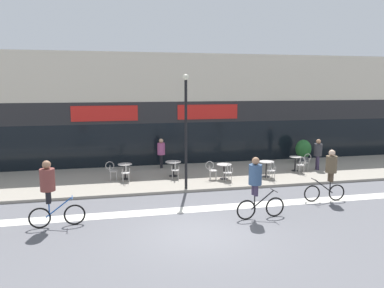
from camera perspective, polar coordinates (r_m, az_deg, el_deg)
The scene contains 24 objects.
ground_plane at distance 12.16m, azimuth 1.17°, elevation -13.41°, with size 120.00×120.00×0.00m, color #5B5B60.
sidewalk_slab at distance 18.93m, azimuth -4.04°, elevation -5.06°, with size 40.00×5.50×0.12m, color gray.
storefront_facade at distance 23.10m, azimuth -5.86°, elevation 5.32°, with size 40.00×4.06×6.43m.
bike_lane_stripe at distance 14.24m, azimuth -1.03°, elevation -10.00°, with size 36.00×0.70×0.01m, color silver.
bistro_table_0 at distance 18.42m, azimuth -10.17°, elevation -3.67°, with size 0.68×0.68×0.75m.
bistro_table_1 at distance 18.72m, azimuth -2.88°, elevation -3.32°, with size 0.79×0.79×0.75m.
bistro_table_2 at distance 18.25m, azimuth 4.90°, elevation -3.72°, with size 0.73×0.73×0.73m.
bistro_table_3 at distance 18.97m, azimuth 11.26°, elevation -3.27°, with size 0.76×0.76×0.77m.
bistro_table_4 at distance 20.61m, azimuth 15.46°, elevation -2.49°, with size 0.63×0.63×0.77m.
cafe_chair_0_near at distance 17.82m, azimuth -10.06°, elevation -4.15°, with size 0.43×0.59×0.90m.
cafe_chair_0_side at distance 18.42m, azimuth -12.11°, elevation -3.78°, with size 0.59×0.43×0.90m.
cafe_chair_1_near at distance 18.13m, azimuth -2.57°, elevation -3.80°, with size 0.45×0.60×0.90m.
cafe_chair_2_near at distance 17.68m, azimuth 5.53°, elevation -4.16°, with size 0.43×0.59×0.90m.
cafe_chair_2_side at distance 18.09m, azimuth 3.00°, elevation -3.83°, with size 0.60×0.45×0.90m.
cafe_chair_3_near at distance 18.42m, azimuth 12.03°, elevation -3.78°, with size 0.40×0.57×0.90m.
cafe_chair_4_near at distance 20.08m, azimuth 16.30°, elevation -2.90°, with size 0.43×0.59×0.90m.
cafe_chair_4_side at distance 20.92m, azimuth 16.97°, elevation -2.47°, with size 0.58×0.40×0.90m.
planter_pot at distance 22.97m, azimuth 16.59°, elevation -0.91°, with size 0.90×0.90×1.36m.
lamp_post at distance 16.09m, azimuth -0.94°, elevation 3.15°, with size 0.26×0.26×4.98m.
cyclist_0 at distance 15.95m, azimuth 20.23°, elevation -3.95°, with size 1.72×0.54×2.10m.
cyclist_1 at distance 13.17m, azimuth 9.83°, elevation -5.94°, with size 1.82×0.54×2.20m.
cyclist_2 at distance 13.05m, azimuth -20.87°, elevation -6.32°, with size 1.79×0.55×2.24m.
pedestrian_near_end at distance 20.60m, azimuth -4.72°, elevation -1.00°, with size 0.46×0.46×1.63m.
pedestrian_far_end at distance 21.20m, azimuth 18.65°, elevation -1.11°, with size 0.51×0.51×1.66m.
Camera 1 is at (-2.67, -10.93, 4.61)m, focal length 35.00 mm.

